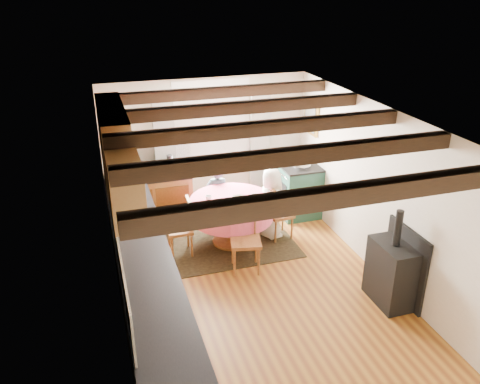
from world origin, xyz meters
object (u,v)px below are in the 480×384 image
object	(u,v)px
chair_left	(180,228)
child_right	(271,204)
chair_near	(246,239)
child_far	(217,196)
aga_range	(295,186)
cup	(209,198)
chair_right	(280,212)
dining_table	(232,222)
cast_iron_stove	(394,258)

from	to	relation	value
chair_left	child_right	size ratio (longest dim) A/B	0.77
chair_near	child_far	size ratio (longest dim) A/B	0.93
aga_range	child_far	bearing A→B (deg)	-175.50
child_far	cup	bearing A→B (deg)	72.47
chair_near	child_far	bearing A→B (deg)	103.20
chair_right	child_far	world-z (taller)	child_far
dining_table	child_far	distance (m)	0.72
child_right	dining_table	bearing A→B (deg)	81.80
chair_left	cup	world-z (taller)	chair_left
child_far	cup	xyz separation A→B (m)	(-0.31, -0.68, 0.29)
aga_range	chair_right	bearing A→B (deg)	-126.44
dining_table	chair_near	bearing A→B (deg)	-92.02
chair_right	chair_near	bearing A→B (deg)	126.10
child_far	cup	distance (m)	0.80
cast_iron_stove	cup	world-z (taller)	cast_iron_stove
cast_iron_stove	child_far	distance (m)	3.20
dining_table	child_far	bearing A→B (deg)	93.70
dining_table	aga_range	xyz separation A→B (m)	(1.43, 0.82, 0.08)
dining_table	cup	size ratio (longest dim) A/B	13.42
cast_iron_stove	child_right	bearing A→B (deg)	112.15
chair_near	aga_range	bearing A→B (deg)	60.47
chair_right	cast_iron_stove	bearing A→B (deg)	-166.68
chair_right	child_right	distance (m)	0.20
chair_near	cup	bearing A→B (deg)	124.40
chair_right	aga_range	world-z (taller)	aga_range
child_far	cup	size ratio (longest dim) A/B	11.05
cup	child_right	bearing A→B (deg)	0.77
chair_left	aga_range	bearing A→B (deg)	112.91
child_right	chair_left	bearing A→B (deg)	82.04
dining_table	aga_range	size ratio (longest dim) A/B	1.26
cast_iron_stove	chair_near	bearing A→B (deg)	140.66
chair_near	chair_right	bearing A→B (deg)	55.19
chair_left	child_right	distance (m)	1.53
chair_left	aga_range	world-z (taller)	aga_range
cast_iron_stove	chair_right	bearing A→B (deg)	109.89
cast_iron_stove	child_right	xyz separation A→B (m)	(-0.86, 2.12, -0.08)
chair_left	aga_range	distance (m)	2.44
child_right	cup	xyz separation A→B (m)	(-1.03, -0.01, 0.24)
dining_table	chair_near	distance (m)	0.80
chair_right	cup	distance (m)	1.22
chair_near	child_right	xyz separation A→B (m)	(0.70, 0.84, 0.09)
chair_left	chair_right	world-z (taller)	same
aga_range	dining_table	bearing A→B (deg)	-150.04
dining_table	child_far	xyz separation A→B (m)	(-0.05, 0.71, 0.14)
chair_near	cast_iron_stove	size ratio (longest dim) A/B	0.75
aga_range	child_far	distance (m)	1.48
chair_near	child_right	world-z (taller)	child_right
cast_iron_stove	cup	xyz separation A→B (m)	(-1.90, 2.11, 0.16)
chair_right	dining_table	bearing A→B (deg)	81.30
child_right	chair_near	bearing A→B (deg)	127.91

